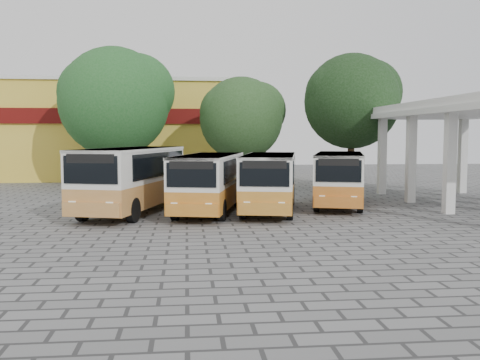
{
  "coord_description": "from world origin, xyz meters",
  "views": [
    {
      "loc": [
        -4.36,
        -21.93,
        3.63
      ],
      "look_at": [
        -1.78,
        3.85,
        1.5
      ],
      "focal_mm": 40.0,
      "sensor_mm": 36.0,
      "label": 1
    }
  ],
  "objects": [
    {
      "name": "tree_left",
      "position": [
        -9.25,
        16.3,
        6.26
      ],
      "size": [
        8.01,
        7.63,
        9.82
      ],
      "color": "black",
      "rests_on": "ground"
    },
    {
      "name": "bus_far_left",
      "position": [
        -6.95,
        3.61,
        1.78
      ],
      "size": [
        4.85,
        9.02,
        3.07
      ],
      "rotation": [
        0.0,
        0.0,
        -0.28
      ],
      "color": "#BA7D3D",
      "rests_on": "ground"
    },
    {
      "name": "terminal_shelter",
      "position": [
        10.5,
        4.0,
        4.91
      ],
      "size": [
        6.8,
        15.8,
        5.4
      ],
      "color": "silver",
      "rests_on": "ground"
    },
    {
      "name": "bus_far_right",
      "position": [
        3.54,
        5.13,
        1.59
      ],
      "size": [
        4.41,
        8.09,
        2.75
      ],
      "rotation": [
        0.0,
        0.0,
        -0.29
      ],
      "color": "#BA651E",
      "rests_on": "ground"
    },
    {
      "name": "tree_right",
      "position": [
        6.88,
        13.58,
        6.19
      ],
      "size": [
        6.74,
        6.42,
        9.19
      ],
      "color": "#432F1C",
      "rests_on": "ground"
    },
    {
      "name": "shophouse_block",
      "position": [
        -11.0,
        25.99,
        4.16
      ],
      "size": [
        20.4,
        10.4,
        8.3
      ],
      "color": "gold",
      "rests_on": "ground"
    },
    {
      "name": "tree_middle",
      "position": [
        -0.42,
        15.79,
        5.06
      ],
      "size": [
        6.16,
        5.86,
        7.8
      ],
      "color": "#391E0E",
      "rests_on": "ground"
    },
    {
      "name": "bus_centre_right",
      "position": [
        -0.4,
        3.32,
        1.6
      ],
      "size": [
        3.88,
        8.02,
        2.76
      ],
      "rotation": [
        0.0,
        0.0,
        -0.21
      ],
      "color": "#BA7724",
      "rests_on": "ground"
    },
    {
      "name": "ground",
      "position": [
        0.0,
        0.0,
        0.0
      ],
      "size": [
        90.0,
        90.0,
        0.0
      ],
      "primitive_type": "plane",
      "color": "#606060",
      "rests_on": "ground"
    },
    {
      "name": "bus_centre_left",
      "position": [
        -3.31,
        3.28,
        1.59
      ],
      "size": [
        3.98,
        8.03,
        2.75
      ],
      "rotation": [
        0.0,
        0.0,
        -0.23
      ],
      "color": "#BE701E",
      "rests_on": "ground"
    }
  ]
}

